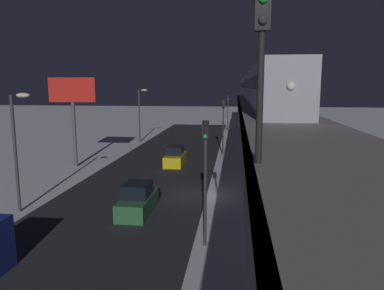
% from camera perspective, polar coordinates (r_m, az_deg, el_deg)
% --- Properties ---
extents(ground_plane, '(240.00, 240.00, 0.00)m').
position_cam_1_polar(ground_plane, '(27.48, -0.08, -7.80)').
color(ground_plane, white).
extents(avenue_asphalt, '(11.00, 100.21, 0.01)m').
position_cam_1_polar(avenue_asphalt, '(28.32, -8.93, -7.39)').
color(avenue_asphalt, '#28282D').
rests_on(avenue_asphalt, ground_plane).
extents(elevated_railway, '(5.00, 100.21, 6.20)m').
position_cam_1_polar(elevated_railway, '(26.36, 12.59, 3.09)').
color(elevated_railway, gray).
rests_on(elevated_railway, ground_plane).
extents(subway_train, '(2.94, 74.07, 3.40)m').
position_cam_1_polar(subway_train, '(55.83, 9.79, 9.02)').
color(subway_train, '#999EA8').
rests_on(subway_train, elevated_railway).
extents(rail_signal, '(0.36, 0.41, 4.00)m').
position_cam_1_polar(rail_signal, '(8.80, 10.88, 14.79)').
color(rail_signal, black).
rests_on(rail_signal, elevated_railway).
extents(sedan_green, '(1.80, 4.30, 1.97)m').
position_cam_1_polar(sedan_green, '(23.73, -8.56, -8.66)').
color(sedan_green, '#2D6038').
rests_on(sedan_green, ground_plane).
extents(sedan_yellow, '(1.80, 4.34, 1.97)m').
position_cam_1_polar(sedan_yellow, '(37.58, -2.66, -1.91)').
color(sedan_yellow, gold).
rests_on(sedan_yellow, ground_plane).
extents(traffic_light_near, '(0.32, 0.44, 6.40)m').
position_cam_1_polar(traffic_light_near, '(17.90, 2.11, -3.20)').
color(traffic_light_near, '#2D2D2D').
rests_on(traffic_light_near, ground_plane).
extents(traffic_light_mid, '(0.32, 0.44, 6.40)m').
position_cam_1_polar(traffic_light_mid, '(42.69, 4.93, 4.01)').
color(traffic_light_mid, '#2D2D2D').
rests_on(traffic_light_mid, ground_plane).
extents(traffic_light_far, '(0.32, 0.44, 6.40)m').
position_cam_1_polar(traffic_light_far, '(67.69, 5.67, 5.92)').
color(traffic_light_far, '#2D2D2D').
rests_on(traffic_light_far, ground_plane).
extents(commercial_billboard, '(4.80, 0.36, 8.90)m').
position_cam_1_polar(commercial_billboard, '(37.90, -18.27, 6.92)').
color(commercial_billboard, '#4C4C51').
rests_on(commercial_billboard, ground_plane).
extents(street_lamp_near, '(1.35, 0.44, 7.65)m').
position_cam_1_polar(street_lamp_near, '(25.30, -25.74, 0.97)').
color(street_lamp_near, '#38383D').
rests_on(street_lamp_near, ground_plane).
extents(street_lamp_far, '(1.35, 0.44, 7.65)m').
position_cam_1_polar(street_lamp_far, '(52.97, -8.07, 5.63)').
color(street_lamp_far, '#38383D').
rests_on(street_lamp_far, ground_plane).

